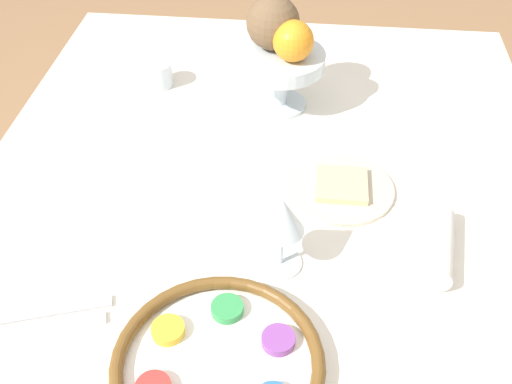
{
  "coord_description": "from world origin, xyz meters",
  "views": [
    {
      "loc": [
        -0.69,
        -0.07,
        1.52
      ],
      "look_at": [
        0.08,
        0.01,
        0.81
      ],
      "focal_mm": 42.0,
      "sensor_mm": 36.0,
      "label": 1
    }
  ],
  "objects_px": {
    "wine_glass": "(282,218)",
    "cup_mid": "(158,74)",
    "bread_plate": "(341,188)",
    "coconut": "(273,23)",
    "seder_plate": "(218,364)",
    "orange_fruit": "(293,41)",
    "fruit_stand": "(281,65)",
    "napkin_roll": "(438,246)"
  },
  "relations": [
    {
      "from": "wine_glass",
      "to": "napkin_roll",
      "type": "xyz_separation_m",
      "value": [
        0.04,
        -0.26,
        -0.08
      ]
    },
    {
      "from": "seder_plate",
      "to": "napkin_roll",
      "type": "xyz_separation_m",
      "value": [
        0.25,
        -0.33,
        0.01
      ]
    },
    {
      "from": "fruit_stand",
      "to": "bread_plate",
      "type": "distance_m",
      "value": 0.31
    },
    {
      "from": "fruit_stand",
      "to": "orange_fruit",
      "type": "height_order",
      "value": "orange_fruit"
    },
    {
      "from": "seder_plate",
      "to": "cup_mid",
      "type": "distance_m",
      "value": 0.75
    },
    {
      "from": "wine_glass",
      "to": "coconut",
      "type": "xyz_separation_m",
      "value": [
        0.48,
        0.05,
        0.08
      ]
    },
    {
      "from": "bread_plate",
      "to": "napkin_roll",
      "type": "relative_size",
      "value": 1.22
    },
    {
      "from": "orange_fruit",
      "to": "napkin_roll",
      "type": "xyz_separation_m",
      "value": [
        -0.39,
        -0.27,
        -0.15
      ]
    },
    {
      "from": "wine_glass",
      "to": "napkin_roll",
      "type": "relative_size",
      "value": 0.91
    },
    {
      "from": "orange_fruit",
      "to": "cup_mid",
      "type": "xyz_separation_m",
      "value": [
        0.08,
        0.3,
        -0.14
      ]
    },
    {
      "from": "fruit_stand",
      "to": "napkin_roll",
      "type": "xyz_separation_m",
      "value": [
        -0.41,
        -0.29,
        -0.08
      ]
    },
    {
      "from": "coconut",
      "to": "orange_fruit",
      "type": "bearing_deg",
      "value": -135.82
    },
    {
      "from": "cup_mid",
      "to": "bread_plate",
      "type": "bearing_deg",
      "value": -127.47
    },
    {
      "from": "wine_glass",
      "to": "bread_plate",
      "type": "xyz_separation_m",
      "value": [
        0.19,
        -0.1,
        -0.1
      ]
    },
    {
      "from": "bread_plate",
      "to": "cup_mid",
      "type": "height_order",
      "value": "cup_mid"
    },
    {
      "from": "seder_plate",
      "to": "coconut",
      "type": "relative_size",
      "value": 2.73
    },
    {
      "from": "seder_plate",
      "to": "cup_mid",
      "type": "bearing_deg",
      "value": 18.94
    },
    {
      "from": "seder_plate",
      "to": "orange_fruit",
      "type": "distance_m",
      "value": 0.65
    },
    {
      "from": "wine_glass",
      "to": "cup_mid",
      "type": "xyz_separation_m",
      "value": [
        0.51,
        0.31,
        -0.08
      ]
    },
    {
      "from": "wine_glass",
      "to": "napkin_roll",
      "type": "height_order",
      "value": "wine_glass"
    },
    {
      "from": "seder_plate",
      "to": "fruit_stand",
      "type": "bearing_deg",
      "value": -3.27
    },
    {
      "from": "bread_plate",
      "to": "napkin_roll",
      "type": "height_order",
      "value": "napkin_roll"
    },
    {
      "from": "fruit_stand",
      "to": "napkin_roll",
      "type": "distance_m",
      "value": 0.51
    },
    {
      "from": "wine_glass",
      "to": "seder_plate",
      "type": "bearing_deg",
      "value": 160.58
    },
    {
      "from": "wine_glass",
      "to": "fruit_stand",
      "type": "height_order",
      "value": "wine_glass"
    },
    {
      "from": "wine_glass",
      "to": "coconut",
      "type": "relative_size",
      "value": 1.32
    },
    {
      "from": "wine_glass",
      "to": "bread_plate",
      "type": "relative_size",
      "value": 0.74
    },
    {
      "from": "fruit_stand",
      "to": "coconut",
      "type": "height_order",
      "value": "coconut"
    },
    {
      "from": "orange_fruit",
      "to": "seder_plate",
      "type": "bearing_deg",
      "value": 174.51
    },
    {
      "from": "seder_plate",
      "to": "napkin_roll",
      "type": "relative_size",
      "value": 1.88
    },
    {
      "from": "fruit_stand",
      "to": "coconut",
      "type": "bearing_deg",
      "value": 41.18
    },
    {
      "from": "cup_mid",
      "to": "wine_glass",
      "type": "bearing_deg",
      "value": -148.15
    },
    {
      "from": "wine_glass",
      "to": "orange_fruit",
      "type": "xyz_separation_m",
      "value": [
        0.43,
        0.01,
        0.06
      ]
    },
    {
      "from": "orange_fruit",
      "to": "bread_plate",
      "type": "distance_m",
      "value": 0.31
    },
    {
      "from": "napkin_roll",
      "to": "orange_fruit",
      "type": "bearing_deg",
      "value": 34.45
    },
    {
      "from": "orange_fruit",
      "to": "cup_mid",
      "type": "relative_size",
      "value": 1.3
    },
    {
      "from": "coconut",
      "to": "cup_mid",
      "type": "height_order",
      "value": "coconut"
    },
    {
      "from": "fruit_stand",
      "to": "orange_fruit",
      "type": "bearing_deg",
      "value": -132.88
    },
    {
      "from": "bread_plate",
      "to": "coconut",
      "type": "bearing_deg",
      "value": 28.25
    },
    {
      "from": "fruit_stand",
      "to": "bread_plate",
      "type": "bearing_deg",
      "value": -153.12
    },
    {
      "from": "cup_mid",
      "to": "fruit_stand",
      "type": "bearing_deg",
      "value": -100.93
    },
    {
      "from": "wine_glass",
      "to": "fruit_stand",
      "type": "relative_size",
      "value": 0.79
    }
  ]
}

